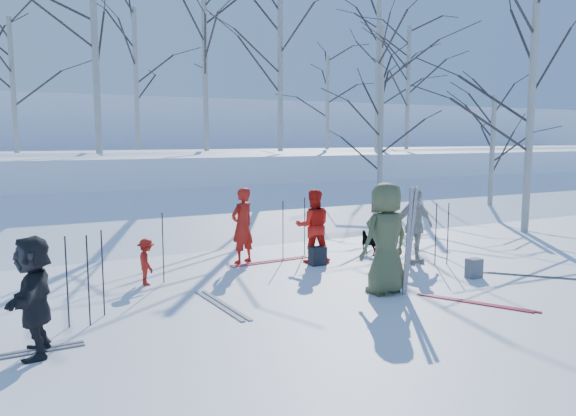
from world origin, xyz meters
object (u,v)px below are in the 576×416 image
skier_cream_east (414,226)px  backpack_dark (317,256)px  skier_red_seated (146,262)px  dog (371,243)px  skier_olive_center (386,238)px  skier_red_north (242,225)px  skier_grey_west (34,296)px  skier_redor_behind (313,226)px  backpack_grey (474,268)px  backpack_red (384,256)px

skier_cream_east → backpack_dark: skier_cream_east is taller
skier_red_seated → dog: (5.34, 0.34, -0.17)m
skier_olive_center → dog: (1.74, 2.83, -0.71)m
skier_red_north → backpack_dark: skier_red_north is taller
skier_olive_center → backpack_dark: bearing=-95.7°
skier_grey_west → backpack_dark: bearing=125.7°
dog → skier_olive_center: bearing=44.0°
skier_olive_center → backpack_dark: skier_olive_center is taller
skier_cream_east → backpack_dark: 2.20m
skier_cream_east → skier_olive_center: bearing=-137.5°
skier_cream_east → backpack_dark: bearing=161.6°
skier_redor_behind → backpack_dark: bearing=101.4°
skier_redor_behind → skier_grey_west: (-5.74, -2.98, -0.04)m
skier_cream_east → backpack_grey: size_ratio=4.30×
skier_red_seated → backpack_dark: (3.64, -0.06, -0.24)m
skier_cream_east → dog: (-0.27, 1.18, -0.55)m
skier_red_seated → backpack_red: bearing=-100.1°
skier_grey_west → backpack_dark: 6.32m
skier_red_seated → dog: skier_red_seated is taller
skier_redor_behind → skier_grey_west: bearing=48.7°
skier_grey_west → skier_olive_center: bearing=103.0°
backpack_grey → skier_red_seated: bearing=157.4°
skier_cream_east → dog: size_ratio=2.56×
skier_olive_center → backpack_grey: bearing=177.2°
skier_grey_west → skier_redor_behind: bearing=127.7°
skier_cream_east → skier_grey_west: (-7.65, -1.93, -0.05)m
backpack_dark → skier_red_seated: bearing=179.1°
backpack_dark → skier_grey_west: bearing=-154.6°
skier_olive_center → skier_cream_east: (2.01, 1.65, -0.16)m
skier_grey_west → skier_cream_east: bearing=114.4°
skier_redor_behind → backpack_dark: skier_redor_behind is taller
skier_red_north → backpack_red: 3.12m
dog → backpack_red: (-0.44, -1.09, -0.06)m
skier_red_north → backpack_grey: size_ratio=4.35×
skier_olive_center → skier_cream_east: bearing=-145.2°
skier_cream_east → dog: skier_cream_east is taller
backpack_red → skier_cream_east: bearing=-7.4°
skier_grey_west → backpack_grey: (7.85, 0.34, -0.58)m
dog → skier_red_seated: bearing=-10.7°
skier_olive_center → dog: size_ratio=3.07×
backpack_red → backpack_grey: bearing=-61.5°
skier_olive_center → backpack_grey: skier_olive_center is taller
dog → backpack_dark: (-1.69, -0.40, -0.07)m
skier_cream_east → skier_grey_west: skier_cream_east is taller
backpack_grey → backpack_dark: backpack_dark is taller
backpack_dark → skier_olive_center: bearing=-91.1°
skier_cream_east → backpack_red: 0.94m
backpack_grey → backpack_dark: size_ratio=0.95×
backpack_red → skier_redor_behind: bearing=141.4°
skier_grey_west → backpack_red: bearing=116.5°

